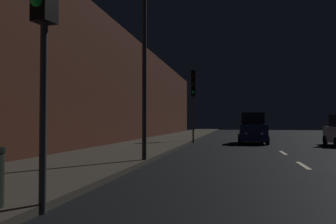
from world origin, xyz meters
TOP-DOWN VIEW (x-y plane):
  - ground at (0.00, 24.50)m, footprint 27.46×84.00m
  - sidewalk_left at (-7.53, 24.50)m, footprint 4.40×84.00m
  - building_facade_left at (-10.13, 21.00)m, footprint 0.80×63.00m
  - lane_centerline at (0.00, 13.01)m, footprint 0.16×23.40m
  - traffic_light_far_left at (-5.23, 22.55)m, footprint 0.35×0.48m
  - streetlamp_overhead at (-4.97, 9.36)m, footprint 1.70×0.44m
  - car_approaching_headlights at (-1.07, 22.42)m, footprint 1.96×4.25m

SIDE VIEW (x-z plane):
  - ground at x=0.00m, z-range -0.02..0.00m
  - lane_centerline at x=0.00m, z-range 0.00..0.01m
  - sidewalk_left at x=-7.53m, z-range 0.00..0.15m
  - car_approaching_headlights at x=-1.07m, z-range -0.09..2.05m
  - traffic_light_far_left at x=-5.23m, z-range 1.22..6.46m
  - building_facade_left at x=-10.13m, z-range 0.00..7.94m
  - streetlamp_overhead at x=-4.97m, z-range 1.17..8.40m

